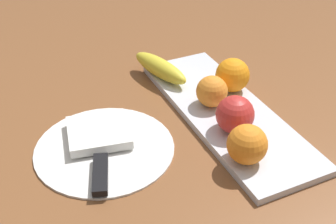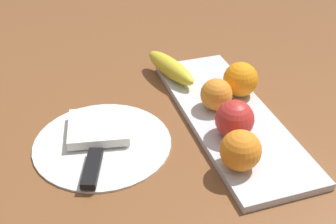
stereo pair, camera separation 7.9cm
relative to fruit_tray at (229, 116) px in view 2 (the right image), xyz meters
name	(u,v)px [view 2 (the right image)]	position (x,y,z in m)	size (l,w,h in m)	color
ground_plane	(238,111)	(0.02, -0.03, -0.01)	(2.40, 2.40, 0.00)	brown
fruit_tray	(229,116)	(0.00, 0.00, 0.00)	(0.45, 0.16, 0.01)	silver
apple	(235,119)	(-0.06, 0.02, 0.04)	(0.07, 0.07, 0.07)	red
banana	(170,68)	(0.17, 0.06, 0.03)	(0.16, 0.04, 0.04)	gold
orange_near_apple	(216,94)	(0.03, 0.02, 0.04)	(0.06, 0.06, 0.06)	orange
orange_near_banana	(240,79)	(0.06, -0.05, 0.04)	(0.07, 0.07, 0.07)	orange
orange_center	(241,150)	(-0.14, 0.05, 0.04)	(0.07, 0.07, 0.07)	orange
dinner_plate	(102,143)	(0.00, 0.25, 0.00)	(0.25, 0.25, 0.01)	white
folded_napkin	(99,127)	(0.03, 0.25, 0.01)	(0.10, 0.11, 0.02)	white
knife	(94,162)	(-0.06, 0.27, 0.01)	(0.18, 0.08, 0.01)	silver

